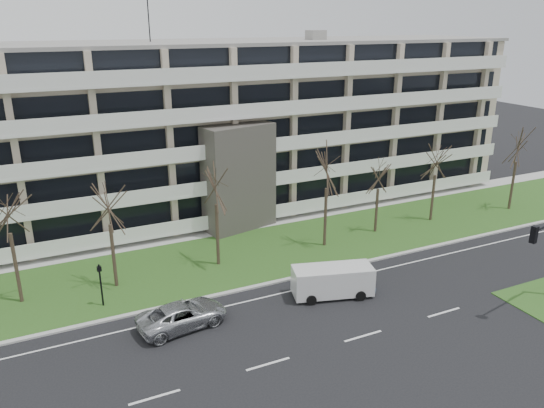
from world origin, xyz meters
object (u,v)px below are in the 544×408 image
silver_pickup (182,315)px  pedestrian_signal (100,280)px  blue_sedan (337,282)px  white_van (334,279)px

silver_pickup → pedestrian_signal: size_ratio=1.83×
blue_sedan → pedestrian_signal: bearing=90.9°
silver_pickup → blue_sedan: 10.39m
silver_pickup → white_van: white_van is taller
blue_sedan → pedestrian_signal: 15.09m
white_van → pedestrian_signal: 14.72m
blue_sedan → white_van: (-0.45, -0.23, 0.42)m
white_van → pedestrian_signal: (-13.80, 5.07, 0.64)m
silver_pickup → blue_sedan: size_ratio=1.11×
blue_sedan → white_van: size_ratio=0.87×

